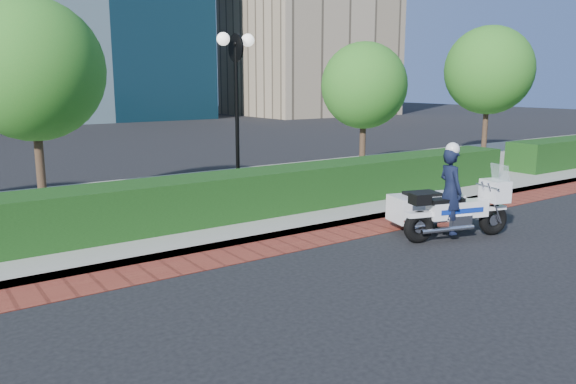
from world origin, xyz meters
TOP-DOWN VIEW (x-y plane):
  - ground at (0.00, 0.00)m, footprint 120.00×120.00m
  - brick_strip at (0.00, 1.50)m, footprint 60.00×1.00m
  - sidewalk at (0.00, 6.00)m, footprint 60.00×8.00m
  - hedge_main at (0.00, 3.60)m, footprint 18.00×1.20m
  - lamppost at (1.00, 5.20)m, footprint 1.02×0.70m
  - tree_b at (-3.50, 6.50)m, footprint 3.20×3.20m
  - tree_c at (6.50, 6.50)m, footprint 2.80×2.80m
  - tree_d at (13.00, 6.50)m, footprint 3.40×3.40m
  - police_motorcycle at (3.07, 0.23)m, footprint 2.43×2.07m

SIDE VIEW (x-z plane):
  - ground at x=0.00m, z-range 0.00..0.00m
  - brick_strip at x=0.00m, z-range 0.00..0.01m
  - sidewalk at x=0.00m, z-range 0.00..0.15m
  - hedge_main at x=0.00m, z-range 0.15..1.15m
  - police_motorcycle at x=3.07m, z-range -0.31..1.68m
  - lamppost at x=1.00m, z-range 0.85..5.06m
  - tree_c at x=6.50m, z-range 0.90..5.20m
  - tree_b at x=-3.50m, z-range 0.99..5.88m
  - tree_d at x=13.00m, z-range 1.03..6.19m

